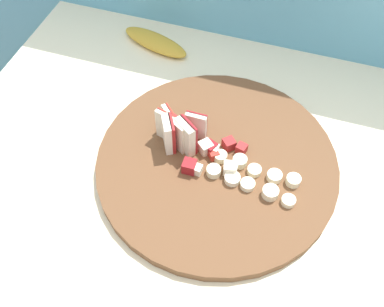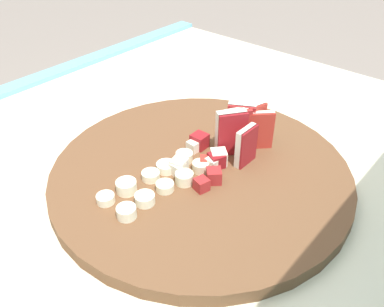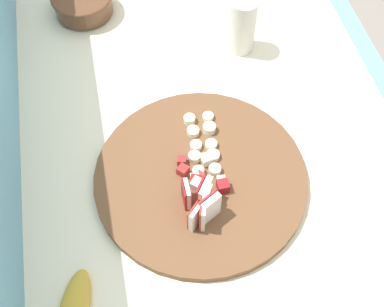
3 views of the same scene
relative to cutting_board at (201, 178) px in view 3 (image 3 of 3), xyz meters
name	(u,v)px [view 3 (image 3 of 3)]	position (x,y,z in m)	size (l,w,h in m)	color
ground	(208,271)	(0.12, -0.07, -0.87)	(10.00, 10.00, 0.00)	gray
tiled_countertop	(212,218)	(0.12, -0.07, -0.44)	(1.22, 0.82, 0.87)	beige
tile_backsplash	(40,215)	(0.12, 0.37, -0.24)	(2.40, 0.04, 1.26)	#5BA3C1
cutting_board	(201,178)	(0.00, 0.00, 0.00)	(0.42, 0.42, 0.02)	brown
apple_wedge_fan	(202,203)	(-0.08, 0.02, 0.04)	(0.09, 0.07, 0.07)	#A32323
apple_dice_pile	(201,175)	(-0.01, 0.00, 0.02)	(0.09, 0.09, 0.02)	maroon
banana_slice_rows	(203,143)	(0.07, -0.02, 0.02)	(0.15, 0.07, 0.02)	beige
ceramic_bowl	(83,2)	(0.53, 0.18, 0.02)	(0.15, 0.15, 0.06)	brown
small_jar	(242,25)	(0.34, -0.17, 0.06)	(0.06, 0.06, 0.14)	beige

